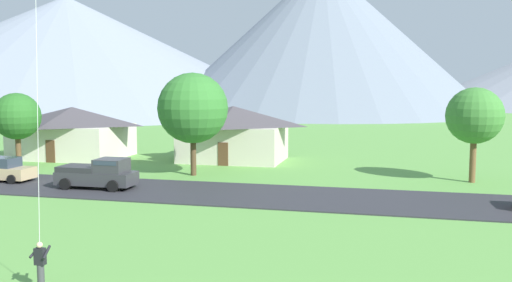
% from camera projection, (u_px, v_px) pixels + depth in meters
% --- Properties ---
extents(road_strip, '(160.00, 7.18, 0.08)m').
position_uv_depth(road_strip, '(267.00, 196.00, 34.25)').
color(road_strip, '#2D2D33').
rests_on(road_strip, ground).
extents(mountain_central_ridge, '(120.82, 120.82, 28.82)m').
position_uv_depth(mountain_central_ridge, '(68.00, 54.00, 140.45)').
color(mountain_central_ridge, gray).
rests_on(mountain_central_ridge, ground).
extents(mountain_west_ridge, '(77.23, 77.23, 34.96)m').
position_uv_depth(mountain_west_ridge, '(322.00, 38.00, 129.96)').
color(mountain_west_ridge, slate).
rests_on(mountain_west_ridge, ground).
extents(house_leftmost, '(10.35, 7.85, 4.78)m').
position_uv_depth(house_leftmost, '(73.00, 131.00, 51.92)').
color(house_leftmost, beige).
rests_on(house_leftmost, ground).
extents(house_left_center, '(9.62, 6.93, 4.95)m').
position_uv_depth(house_left_center, '(233.00, 133.00, 49.64)').
color(house_left_center, beige).
rests_on(house_left_center, ground).
extents(tree_near_left, '(3.97, 3.97, 6.74)m').
position_uv_depth(tree_near_left, '(475.00, 116.00, 38.53)').
color(tree_near_left, brown).
rests_on(tree_near_left, ground).
extents(tree_left_of_center, '(5.35, 5.35, 7.81)m').
position_uv_depth(tree_left_of_center, '(193.00, 108.00, 41.48)').
color(tree_left_of_center, '#4C3823').
rests_on(tree_left_of_center, ground).
extents(tree_center, '(3.84, 3.84, 6.23)m').
position_uv_depth(tree_center, '(17.00, 117.00, 45.07)').
color(tree_center, brown).
rests_on(tree_center, ground).
extents(parked_car_tan_west_end, '(4.24, 2.16, 1.68)m').
position_uv_depth(parked_car_tan_west_end, '(4.00, 170.00, 39.16)').
color(parked_car_tan_west_end, tan).
rests_on(parked_car_tan_west_end, road_strip).
extents(pickup_truck_charcoal_west_side, '(5.22, 2.37, 1.99)m').
position_uv_depth(pickup_truck_charcoal_west_side, '(99.00, 173.00, 36.46)').
color(pickup_truck_charcoal_west_side, '#333338').
rests_on(pickup_truck_charcoal_west_side, road_strip).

